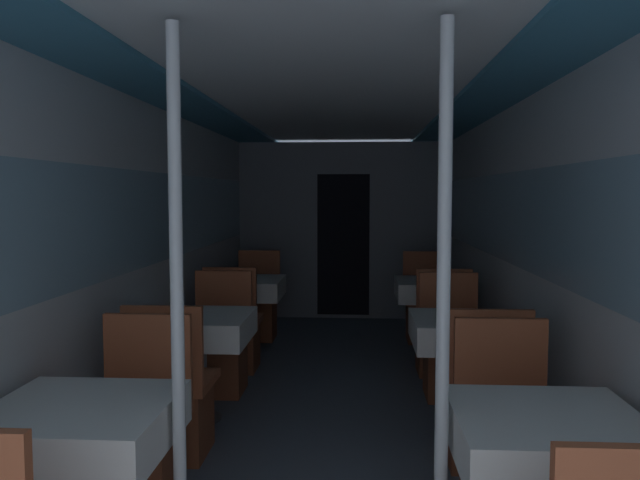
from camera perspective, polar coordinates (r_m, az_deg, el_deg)
wall_left at (r=4.53m, az=-15.74°, el=-1.13°), size 0.05×8.46×2.17m
wall_right at (r=4.43m, az=18.26°, el=-1.31°), size 0.05×8.46×2.17m
ceiling_panel at (r=4.32m, az=1.07°, el=13.22°), size 2.62×8.46×0.07m
bulkhead_far at (r=7.69m, az=2.16°, el=0.83°), size 2.57×0.09×2.17m
dining_table_left_0 at (r=2.70m, az=-21.03°, el=-16.06°), size 0.69×0.69×0.72m
chair_left_far_0 at (r=3.33m, az=-16.38°, el=-17.94°), size 0.45×0.45×0.92m
support_pole_left_0 at (r=2.44m, az=-12.92°, el=-6.53°), size 0.05×0.05×2.17m
dining_table_left_1 at (r=4.33m, az=-11.02°, el=-8.16°), size 0.69×0.69×0.72m
chair_left_near_1 at (r=3.86m, az=-13.25°, el=-14.73°), size 0.45×0.45×0.92m
chair_left_far_1 at (r=4.97m, az=-9.20°, el=-10.36°), size 0.45×0.45×0.92m
dining_table_left_2 at (r=6.05m, az=-6.74°, el=-4.57°), size 0.69×0.69×0.72m
chair_left_near_2 at (r=5.54m, az=-7.82°, el=-8.82°), size 0.45×0.45×0.92m
chair_left_far_2 at (r=6.69m, az=-5.79°, el=-6.54°), size 0.45×0.45×0.92m
dining_table_right_0 at (r=2.57m, az=20.06°, el=-17.05°), size 0.69×0.69×0.72m
chair_right_far_0 at (r=3.23m, az=16.73°, el=-18.67°), size 0.45×0.45×0.92m
support_pole_right_0 at (r=2.36m, az=11.19°, el=-6.85°), size 0.05×0.05×2.17m
dining_table_right_1 at (r=4.25m, az=13.12°, el=-8.41°), size 0.69×0.69×0.72m
chair_right_near_1 at (r=3.77m, az=14.59°, el=-15.20°), size 0.45×0.45×0.92m
chair_right_far_1 at (r=4.90m, az=11.87°, el=-10.59°), size 0.45×0.45×0.92m
dining_table_right_2 at (r=6.00m, az=10.27°, el=-4.69°), size 0.69×0.69×0.72m
chair_right_near_2 at (r=5.48m, az=10.96°, el=-9.01°), size 0.45×0.45×0.92m
chair_right_far_2 at (r=6.64m, az=9.62°, el=-6.65°), size 0.45×0.45×0.92m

